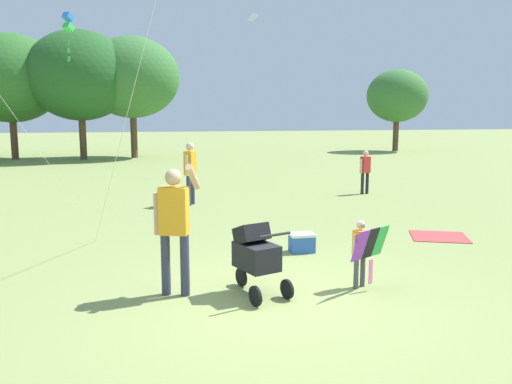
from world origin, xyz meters
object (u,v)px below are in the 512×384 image
Objects in this scene: stroller at (256,253)px; person_red_shirt at (365,168)px; person_sitting_far at (190,168)px; person_adult_flyer at (174,220)px; kite_orange_delta at (67,25)px; cooler_box at (302,243)px; picnic_blanket at (439,237)px; child_with_butterfly_kite at (362,247)px.

person_red_shirt is (5.11, 8.28, 0.20)m from stroller.
person_sitting_far reaches higher than stroller.
person_red_shirt is 5.57m from person_sitting_far.
kite_orange_delta is (-2.39, 7.85, 3.74)m from person_adult_flyer.
cooler_box is (-3.84, -6.22, -0.63)m from person_red_shirt.
person_sitting_far is (-0.38, 7.38, 0.41)m from stroller.
person_sitting_far is 5.64m from cooler_box.
child_with_butterfly_kite is at bearing -136.50° from picnic_blanket.
child_with_butterfly_kite is 7.70m from person_sitting_far.
kite_orange_delta is at bearing 113.53° from stroller.
person_adult_flyer is at bearing -95.84° from person_sitting_far.
stroller is 5.15m from picnic_blanket.
picnic_blanket is at bearing -44.97° from person_sitting_far.
stroller is 0.82× the size of person_red_shirt.
person_adult_flyer is 7.23m from person_sitting_far.
child_with_butterfly_kite is 0.54× the size of person_adult_flyer.
person_red_shirt reaches higher than picnic_blanket.
child_with_butterfly_kite is at bearing -75.29° from person_sitting_far.
person_adult_flyer is 1.09× the size of person_sitting_far.
person_red_shirt is (8.61, 0.24, -4.02)m from kite_orange_delta.
stroller is (1.11, -0.19, -0.48)m from person_adult_flyer.
kite_orange_delta is 4.64× the size of picnic_blanket.
picnic_blanket is (-0.72, -5.66, -0.80)m from person_red_shirt.
child_with_butterfly_kite is at bearing -57.91° from kite_orange_delta.
stroller is at bearing -87.07° from person_sitting_far.
person_sitting_far is at bearing 84.16° from person_adult_flyer.
person_red_shirt is at bearing 58.33° from cooler_box.
person_adult_flyer is at bearing 174.85° from child_with_butterfly_kite.
person_sitting_far is at bearing 92.93° from stroller.
person_red_shirt is at bearing 58.29° from stroller.
person_red_shirt reaches higher than cooler_box.
cooler_box is (4.77, -5.99, -4.64)m from kite_orange_delta.
person_adult_flyer is 1.37× the size of person_red_shirt.
person_adult_flyer is at bearing -156.18° from picnic_blanket.
child_with_butterfly_kite reaches higher than picnic_blanket.
cooler_box is (1.27, 2.05, -0.43)m from stroller.
child_with_butterfly_kite is 0.91× the size of picnic_blanket.
person_adult_flyer is 3.16m from cooler_box.
person_sitting_far is (-5.49, -0.90, 0.21)m from person_red_shirt.
kite_orange_delta is at bearing 106.91° from person_adult_flyer.
person_sitting_far is (-1.95, 7.43, 0.40)m from child_with_butterfly_kite.
stroller is at bearing -9.58° from person_adult_flyer.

